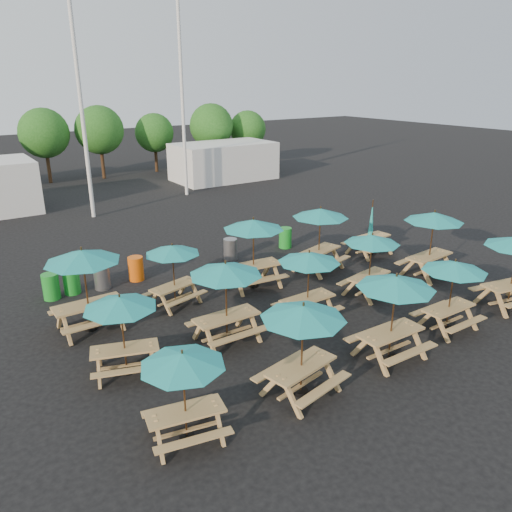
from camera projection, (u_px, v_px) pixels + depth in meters
ground at (281, 299)px, 16.67m from camera, size 120.00×120.00×0.00m
picnic_unit_0 at (183, 365)px, 9.69m from camera, size 2.02×2.02×2.03m
picnic_unit_1 at (120, 307)px, 11.95m from camera, size 2.27×2.27×2.11m
picnic_unit_2 at (83, 261)px, 13.99m from camera, size 2.15×2.15×2.50m
picnic_unit_3 at (303, 318)px, 11.07m from camera, size 2.29×2.29×2.30m
picnic_unit_4 at (226, 274)px, 13.39m from camera, size 2.00×2.00×2.35m
picnic_unit_5 at (173, 253)px, 15.71m from camera, size 2.13×2.13×2.06m
picnic_unit_6 at (396, 288)px, 12.56m from camera, size 2.02×2.02×2.35m
picnic_unit_7 at (309, 262)px, 14.70m from camera, size 1.89×1.89×2.19m
picnic_unit_8 at (253, 229)px, 17.02m from camera, size 2.30×2.30×2.48m
picnic_unit_9 at (454, 271)px, 14.12m from camera, size 1.83×1.83×2.14m
picnic_unit_10 at (372, 243)px, 16.44m from camera, size 2.15×2.15×2.15m
picnic_unit_11 at (320, 217)px, 18.51m from camera, size 2.56×2.56×2.46m
picnic_unit_13 at (434, 221)px, 17.97m from camera, size 2.27×2.27×2.47m
picnic_unit_14 at (370, 232)px, 20.63m from camera, size 1.91×1.69×2.33m
waste_bin_0 at (51, 286)px, 16.60m from camera, size 0.55×0.55×0.88m
waste_bin_1 at (72, 281)px, 17.03m from camera, size 0.55×0.55×0.88m
waste_bin_2 at (102, 277)px, 17.40m from camera, size 0.55×0.55×0.88m
waste_bin_3 at (136, 269)px, 18.15m from camera, size 0.55×0.55×0.88m
waste_bin_4 at (230, 249)px, 20.17m from camera, size 0.55×0.55×0.88m
waste_bin_5 at (285, 238)px, 21.62m from camera, size 0.55×0.55×0.88m
mast_0 at (80, 99)px, 24.51m from camera, size 0.20×0.20×12.00m
mast_1 at (182, 95)px, 29.49m from camera, size 0.20×0.20×12.00m
event_tent_1 at (224, 161)px, 35.79m from camera, size 7.00×4.00×2.60m
tree_3 at (44, 133)px, 33.88m from camera, size 3.36×3.36×5.09m
tree_4 at (99, 130)px, 35.42m from camera, size 3.41×3.41×5.17m
tree_5 at (154, 133)px, 38.19m from camera, size 2.94×2.94×4.45m
tree_6 at (211, 126)px, 38.76m from camera, size 3.38×3.38×5.13m
tree_7 at (248, 129)px, 40.71m from camera, size 2.95×2.95×4.48m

